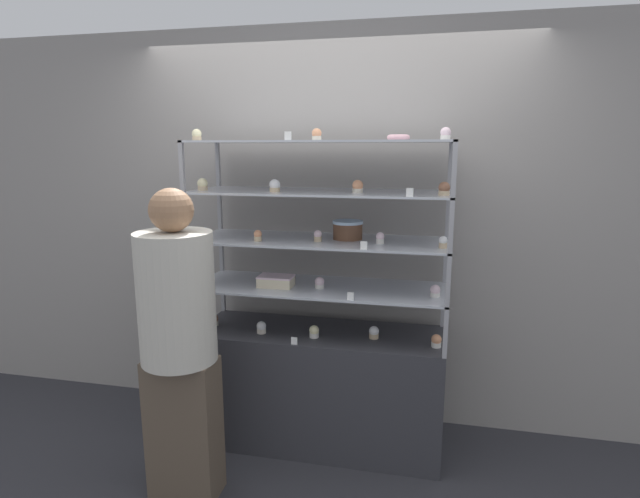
# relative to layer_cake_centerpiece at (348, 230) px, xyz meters

# --- Properties ---
(ground_plane) EXTENTS (20.00, 20.00, 0.00)m
(ground_plane) POSITION_rel_layer_cake_centerpiece_xyz_m (-0.16, -0.05, -1.36)
(ground_plane) COLOR #2D2D33
(back_wall) EXTENTS (8.00, 0.05, 2.60)m
(back_wall) POSITION_rel_layer_cake_centerpiece_xyz_m (-0.16, 0.35, -0.06)
(back_wall) COLOR gray
(back_wall) RESTS_ON ground_plane
(display_base) EXTENTS (1.49, 0.52, 0.73)m
(display_base) POSITION_rel_layer_cake_centerpiece_xyz_m (-0.16, -0.05, -0.99)
(display_base) COLOR #333338
(display_base) RESTS_ON ground_plane
(display_riser_lower) EXTENTS (1.49, 0.52, 0.29)m
(display_riser_lower) POSITION_rel_layer_cake_centerpiece_xyz_m (-0.16, -0.05, -0.36)
(display_riser_lower) COLOR #99999E
(display_riser_lower) RESTS_ON display_base
(display_riser_middle) EXTENTS (1.49, 0.52, 0.29)m
(display_riser_middle) POSITION_rel_layer_cake_centerpiece_xyz_m (-0.16, -0.05, -0.07)
(display_riser_middle) COLOR #99999E
(display_riser_middle) RESTS_ON display_riser_lower
(display_riser_upper) EXTENTS (1.49, 0.52, 0.29)m
(display_riser_upper) POSITION_rel_layer_cake_centerpiece_xyz_m (-0.16, -0.05, 0.22)
(display_riser_upper) COLOR #99999E
(display_riser_upper) RESTS_ON display_riser_middle
(display_riser_top) EXTENTS (1.49, 0.52, 0.29)m
(display_riser_top) POSITION_rel_layer_cake_centerpiece_xyz_m (-0.16, -0.05, 0.50)
(display_riser_top) COLOR #99999E
(display_riser_top) RESTS_ON display_riser_upper
(layer_cake_centerpiece) EXTENTS (0.18, 0.18, 0.11)m
(layer_cake_centerpiece) POSITION_rel_layer_cake_centerpiece_xyz_m (0.00, 0.00, 0.00)
(layer_cake_centerpiece) COLOR brown
(layer_cake_centerpiece) RESTS_ON display_riser_middle
(sheet_cake_frosted) EXTENTS (0.21, 0.13, 0.07)m
(sheet_cake_frosted) POSITION_rel_layer_cake_centerpiece_xyz_m (-0.41, -0.11, -0.31)
(sheet_cake_frosted) COLOR beige
(sheet_cake_frosted) RESTS_ON display_riser_lower
(cupcake_0) EXTENTS (0.06, 0.06, 0.07)m
(cupcake_0) POSITION_rel_layer_cake_centerpiece_xyz_m (-0.83, -0.09, -0.59)
(cupcake_0) COLOR beige
(cupcake_0) RESTS_ON display_base
(cupcake_1) EXTENTS (0.06, 0.06, 0.07)m
(cupcake_1) POSITION_rel_layer_cake_centerpiece_xyz_m (-0.50, -0.16, -0.59)
(cupcake_1) COLOR beige
(cupcake_1) RESTS_ON display_base
(cupcake_2) EXTENTS (0.06, 0.06, 0.07)m
(cupcake_2) POSITION_rel_layer_cake_centerpiece_xyz_m (-0.17, -0.16, -0.59)
(cupcake_2) COLOR white
(cupcake_2) RESTS_ON display_base
(cupcake_3) EXTENTS (0.06, 0.06, 0.07)m
(cupcake_3) POSITION_rel_layer_cake_centerpiece_xyz_m (0.18, -0.10, -0.59)
(cupcake_3) COLOR #CCB28C
(cupcake_3) RESTS_ON display_base
(cupcake_4) EXTENTS (0.06, 0.06, 0.07)m
(cupcake_4) POSITION_rel_layer_cake_centerpiece_xyz_m (0.54, -0.15, -0.59)
(cupcake_4) COLOR white
(cupcake_4) RESTS_ON display_base
(price_tag_0) EXTENTS (0.04, 0.00, 0.04)m
(price_tag_0) POSITION_rel_layer_cake_centerpiece_xyz_m (-0.26, -0.29, -0.60)
(price_tag_0) COLOR white
(price_tag_0) RESTS_ON display_base
(cupcake_5) EXTENTS (0.06, 0.06, 0.07)m
(cupcake_5) POSITION_rel_layer_cake_centerpiece_xyz_m (-0.85, -0.18, -0.31)
(cupcake_5) COLOR beige
(cupcake_5) RESTS_ON display_riser_lower
(cupcake_6) EXTENTS (0.06, 0.06, 0.07)m
(cupcake_6) POSITION_rel_layer_cake_centerpiece_xyz_m (-0.15, -0.09, -0.31)
(cupcake_6) COLOR white
(cupcake_6) RESTS_ON display_riser_lower
(cupcake_7) EXTENTS (0.06, 0.06, 0.07)m
(cupcake_7) POSITION_rel_layer_cake_centerpiece_xyz_m (0.52, -0.12, -0.31)
(cupcake_7) COLOR white
(cupcake_7) RESTS_ON display_riser_lower
(price_tag_1) EXTENTS (0.04, 0.00, 0.04)m
(price_tag_1) POSITION_rel_layer_cake_centerpiece_xyz_m (0.06, -0.29, -0.32)
(price_tag_1) COLOR white
(price_tag_1) RESTS_ON display_riser_lower
(cupcake_8) EXTENTS (0.05, 0.05, 0.07)m
(cupcake_8) POSITION_rel_layer_cake_centerpiece_xyz_m (-0.84, -0.15, -0.02)
(cupcake_8) COLOR #CCB28C
(cupcake_8) RESTS_ON display_riser_middle
(cupcake_9) EXTENTS (0.05, 0.05, 0.07)m
(cupcake_9) POSITION_rel_layer_cake_centerpiece_xyz_m (-0.50, -0.18, -0.02)
(cupcake_9) COLOR #CCB28C
(cupcake_9) RESTS_ON display_riser_middle
(cupcake_10) EXTENTS (0.05, 0.05, 0.07)m
(cupcake_10) POSITION_rel_layer_cake_centerpiece_xyz_m (-0.16, -0.11, -0.02)
(cupcake_10) COLOR #CCB28C
(cupcake_10) RESTS_ON display_riser_middle
(cupcake_11) EXTENTS (0.05, 0.05, 0.07)m
(cupcake_11) POSITION_rel_layer_cake_centerpiece_xyz_m (0.20, -0.11, -0.02)
(cupcake_11) COLOR white
(cupcake_11) RESTS_ON display_riser_middle
(cupcake_12) EXTENTS (0.05, 0.05, 0.07)m
(cupcake_12) POSITION_rel_layer_cake_centerpiece_xyz_m (0.55, -0.16, -0.02)
(cupcake_12) COLOR #CCB28C
(cupcake_12) RESTS_ON display_riser_middle
(price_tag_2) EXTENTS (0.04, 0.00, 0.04)m
(price_tag_2) POSITION_rel_layer_cake_centerpiece_xyz_m (0.13, -0.29, -0.03)
(price_tag_2) COLOR white
(price_tag_2) RESTS_ON display_riser_middle
(cupcake_13) EXTENTS (0.06, 0.06, 0.07)m
(cupcake_13) POSITION_rel_layer_cake_centerpiece_xyz_m (-0.85, -0.14, 0.26)
(cupcake_13) COLOR #CCB28C
(cupcake_13) RESTS_ON display_riser_upper
(cupcake_14) EXTENTS (0.06, 0.06, 0.07)m
(cupcake_14) POSITION_rel_layer_cake_centerpiece_xyz_m (-0.40, -0.16, 0.26)
(cupcake_14) COLOR #CCB28C
(cupcake_14) RESTS_ON display_riser_upper
(cupcake_15) EXTENTS (0.06, 0.06, 0.07)m
(cupcake_15) POSITION_rel_layer_cake_centerpiece_xyz_m (0.07, -0.11, 0.26)
(cupcake_15) COLOR beige
(cupcake_15) RESTS_ON display_riser_upper
(cupcake_16) EXTENTS (0.06, 0.06, 0.07)m
(cupcake_16) POSITION_rel_layer_cake_centerpiece_xyz_m (0.54, -0.17, 0.26)
(cupcake_16) COLOR #CCB28C
(cupcake_16) RESTS_ON display_riser_upper
(price_tag_3) EXTENTS (0.04, 0.00, 0.04)m
(price_tag_3) POSITION_rel_layer_cake_centerpiece_xyz_m (0.36, -0.29, 0.25)
(price_tag_3) COLOR white
(price_tag_3) RESTS_ON display_riser_upper
(cupcake_17) EXTENTS (0.05, 0.05, 0.07)m
(cupcake_17) POSITION_rel_layer_cake_centerpiece_xyz_m (-0.85, -0.19, 0.55)
(cupcake_17) COLOR #CCB28C
(cupcake_17) RESTS_ON display_riser_top
(cupcake_18) EXTENTS (0.05, 0.05, 0.07)m
(cupcake_18) POSITION_rel_layer_cake_centerpiece_xyz_m (-0.15, -0.14, 0.55)
(cupcake_18) COLOR beige
(cupcake_18) RESTS_ON display_riser_top
(cupcake_19) EXTENTS (0.05, 0.05, 0.07)m
(cupcake_19) POSITION_rel_layer_cake_centerpiece_xyz_m (0.53, -0.15, 0.55)
(cupcake_19) COLOR white
(cupcake_19) RESTS_ON display_riser_top
(price_tag_4) EXTENTS (0.04, 0.00, 0.04)m
(price_tag_4) POSITION_rel_layer_cake_centerpiece_xyz_m (-0.28, -0.29, 0.54)
(price_tag_4) COLOR white
(price_tag_4) RESTS_ON display_riser_top
(donut_glazed) EXTENTS (0.13, 0.13, 0.03)m
(donut_glazed) POSITION_rel_layer_cake_centerpiece_xyz_m (0.28, -0.04, 0.53)
(donut_glazed) COLOR #EFB2BC
(donut_glazed) RESTS_ON display_riser_top
(customer_figure) EXTENTS (0.38, 0.38, 1.65)m
(customer_figure) POSITION_rel_layer_cake_centerpiece_xyz_m (-0.76, -0.68, -0.48)
(customer_figure) COLOR brown
(customer_figure) RESTS_ON ground_plane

